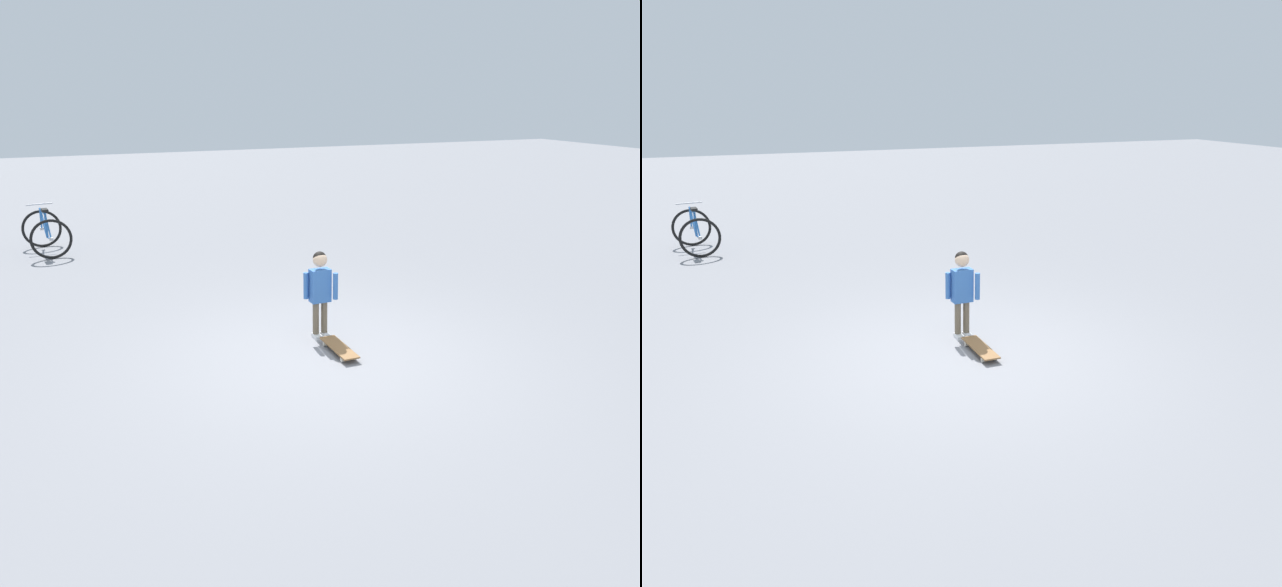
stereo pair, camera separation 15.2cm
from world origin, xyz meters
TOP-DOWN VIEW (x-y plane):
  - ground_plane at (0.00, 0.00)m, footprint 50.00×50.00m
  - child_person at (0.58, -0.14)m, footprint 0.22×0.37m
  - skateboard at (0.05, -0.16)m, footprint 0.70×0.19m
  - bicycle_near at (6.28, 2.89)m, footprint 1.17×0.87m

SIDE VIEW (x-z plane):
  - ground_plane at x=0.00m, z-range 0.00..0.00m
  - skateboard at x=0.05m, z-range 0.02..0.10m
  - bicycle_near at x=6.28m, z-range -0.04..0.80m
  - child_person at x=0.58m, z-range 0.13..1.19m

